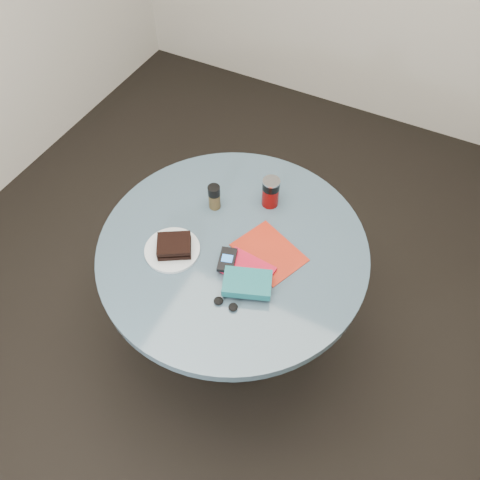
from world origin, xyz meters
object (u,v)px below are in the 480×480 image
at_px(table, 233,270).
at_px(mp3_player, 227,260).
at_px(novel, 247,283).
at_px(magazine, 269,252).
at_px(pepper_grinder, 214,197).
at_px(red_book, 247,269).
at_px(headphones, 226,304).
at_px(sandwich, 174,246).
at_px(plate, 172,250).
at_px(soda_can, 271,192).

xyz_separation_m(table, mp3_player, (0.02, -0.08, 0.19)).
bearing_deg(novel, magazine, 68.34).
height_order(pepper_grinder, red_book, pepper_grinder).
relative_size(table, mp3_player, 8.91).
relative_size(novel, mp3_player, 1.45).
relative_size(magazine, novel, 1.47).
relative_size(red_book, headphones, 1.98).
bearing_deg(mp3_player, magazine, 45.47).
height_order(sandwich, pepper_grinder, pepper_grinder).
xyz_separation_m(plate, soda_can, (0.22, 0.37, 0.06)).
xyz_separation_m(plate, sandwich, (0.01, 0.00, 0.03)).
bearing_deg(pepper_grinder, magazine, -20.52).
height_order(table, soda_can, soda_can).
height_order(soda_can, red_book, soda_can).
distance_m(pepper_grinder, headphones, 0.45).
xyz_separation_m(red_book, novel, (0.03, -0.06, 0.02)).
relative_size(sandwich, soda_can, 1.22).
bearing_deg(pepper_grinder, plate, -97.26).
relative_size(plate, red_book, 1.16).
bearing_deg(pepper_grinder, headphones, -56.30).
relative_size(pepper_grinder, red_book, 0.62).
relative_size(magazine, headphones, 2.72).
xyz_separation_m(sandwich, headphones, (0.27, -0.11, -0.02)).
xyz_separation_m(magazine, headphones, (-0.04, -0.26, 0.01)).
relative_size(sandwich, red_book, 0.88).
height_order(plate, pepper_grinder, pepper_grinder).
relative_size(red_book, novel, 1.07).
distance_m(plate, mp3_player, 0.21).
bearing_deg(pepper_grinder, table, -42.15).
distance_m(table, magazine, 0.21).
bearing_deg(table, red_book, -38.21).
height_order(magazine, headphones, headphones).
distance_m(pepper_grinder, red_book, 0.33).
distance_m(soda_can, mp3_player, 0.33).
distance_m(plate, sandwich, 0.03).
height_order(plate, mp3_player, mp3_player).
bearing_deg(soda_can, novel, -76.22).
distance_m(novel, mp3_player, 0.12).
bearing_deg(sandwich, novel, -3.97).
bearing_deg(sandwich, magazine, 26.03).
xyz_separation_m(table, sandwich, (-0.17, -0.12, 0.20)).
height_order(pepper_grinder, novel, pepper_grinder).
distance_m(novel, headphones, 0.10).
xyz_separation_m(pepper_grinder, mp3_player, (0.17, -0.22, -0.03)).
height_order(sandwich, red_book, sandwich).
height_order(plate, headphones, headphones).
distance_m(sandwich, novel, 0.30).
bearing_deg(table, pepper_grinder, 137.85).
relative_size(sandwich, novel, 0.94).
xyz_separation_m(red_book, mp3_player, (-0.08, -0.01, 0.02)).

